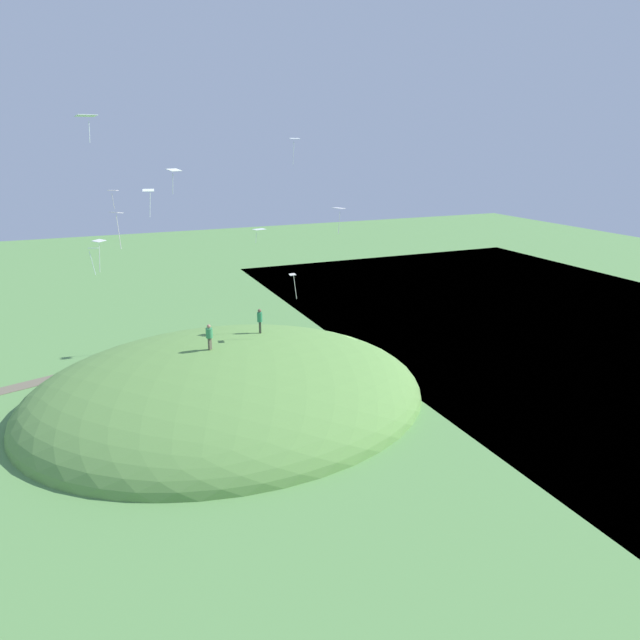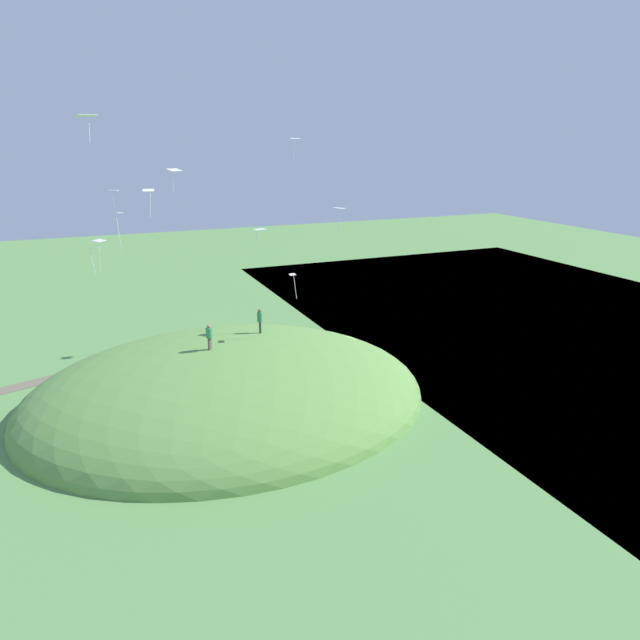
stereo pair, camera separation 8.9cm
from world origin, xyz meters
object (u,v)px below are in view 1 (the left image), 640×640
Objects in this scene: kite_0 at (93,251)px; kite_2 at (259,230)px; kite_3 at (293,277)px; kite_5 at (339,210)px; kite_4 at (294,141)px; kite_7 at (86,117)px; person_walking_path at (209,334)px; kite_10 at (174,171)px; kite_8 at (99,243)px; kite_1 at (149,193)px; mooring_post at (341,342)px; kite_6 at (117,217)px; kite_9 at (113,192)px; person_with_child at (260,318)px.

kite_0 reaches higher than kite_2.
kite_5 is (-4.10, -1.36, 4.35)m from kite_3.
kite_2 is 0.68× the size of kite_3.
kite_4 is 1.43× the size of kite_7.
kite_0 is at bearing -81.79° from person_walking_path.
kite_5 is 1.04× the size of kite_10.
kite_8 is at bearing 93.00° from kite_0.
kite_7 is at bearing 32.07° from kite_4.
kite_1 is 14.52m from kite_2.
kite_7 is (13.72, 13.07, 8.80)m from kite_2.
kite_1 is at bearing -145.61° from kite_8.
kite_4 reaches higher than kite_8.
kite_3 reaches higher than mooring_post.
kite_6 reaches higher than person_walking_path.
kite_6 is at bearing 50.41° from kite_2.
kite_0 is 0.96× the size of kite_8.
kite_10 is (10.76, -4.97, 2.70)m from kite_5.
mooring_post is at bearing -136.30° from kite_3.
kite_6 is 24.59m from mooring_post.
kite_10 is at bearing -123.69° from kite_1.
kite_7 reaches higher than kite_8.
kite_2 is 12.43m from kite_9.
kite_7 is 9.77m from kite_10.
kite_7 is (10.51, 3.07, 13.77)m from person_with_child.
kite_2 is (-7.53, -12.58, 4.86)m from person_walking_path.
kite_10 reaches higher than kite_2.
mooring_post is (-13.57, -0.28, -14.93)m from kite_10.
kite_8 reaches higher than person_walking_path.
kite_2 is at bearing -75.80° from kite_5.
person_walking_path is 2.10× the size of mooring_post.
kite_1 is at bearing -132.32° from kite_7.
kite_10 reaches higher than person_walking_path.
person_walking_path is 15.01m from kite_7.
kite_7 reaches higher than kite_2.
kite_9 is at bearing -105.70° from kite_0.
kite_1 is 4.28m from kite_10.
kite_7 is at bearing 91.69° from kite_8.
kite_0 is 6.12m from kite_1.
kite_10 is 2.11× the size of mooring_post.
kite_6 is 2.46× the size of mooring_post.
kite_4 is 15.28m from kite_9.
kite_3 is at bearing 39.74° from person_with_child.
kite_4 reaches higher than kite_1.
person_with_child is 0.89× the size of kite_6.
kite_9 is at bearing -39.30° from kite_5.
kite_0 is 1.28× the size of kite_9.
kite_6 is (15.14, 12.48, -4.01)m from kite_4.
person_walking_path is 15.44m from kite_2.
kite_9 is (-1.87, -14.16, -5.20)m from kite_7.
kite_7 is 1.00× the size of kite_9.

